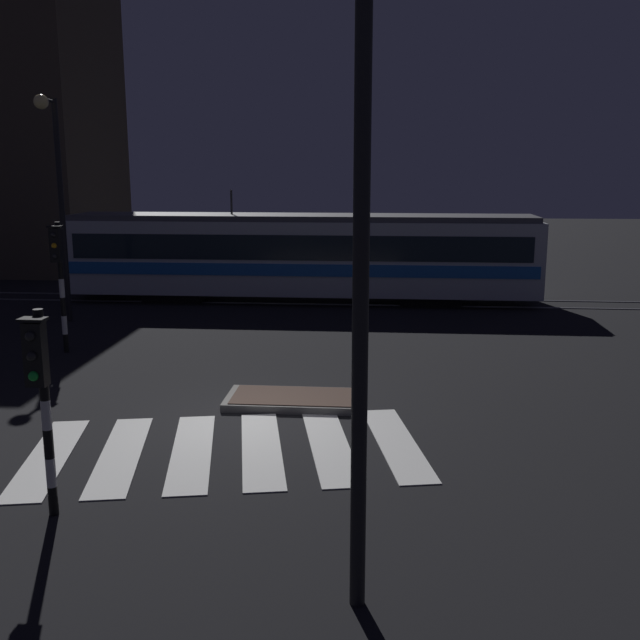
# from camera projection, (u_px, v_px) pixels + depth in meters

# --- Properties ---
(ground_plane) EXTENTS (120.00, 120.00, 0.00)m
(ground_plane) POSITION_uv_depth(u_px,v_px,m) (244.00, 420.00, 14.71)
(ground_plane) COLOR black
(rail_near) EXTENTS (80.00, 0.12, 0.03)m
(rail_near) POSITION_uv_depth(u_px,v_px,m) (307.00, 304.00, 27.02)
(rail_near) COLOR #59595E
(rail_near) RESTS_ON ground
(rail_far) EXTENTS (80.00, 0.12, 0.03)m
(rail_far) POSITION_uv_depth(u_px,v_px,m) (311.00, 297.00, 28.42)
(rail_far) COLOR #59595E
(rail_far) RESTS_ON ground
(crosswalk_zebra) EXTENTS (7.48, 4.94, 0.02)m
(crosswalk_zebra) POSITION_uv_depth(u_px,v_px,m) (227.00, 450.00, 13.13)
(crosswalk_zebra) COLOR silver
(crosswalk_zebra) RESTS_ON ground
(traffic_island) EXTENTS (2.91, 1.46, 0.18)m
(traffic_island) POSITION_uv_depth(u_px,v_px,m) (294.00, 399.00, 15.72)
(traffic_island) COLOR slate
(traffic_island) RESTS_ON ground
(traffic_light_corner_far_left) EXTENTS (0.36, 0.42, 3.56)m
(traffic_light_corner_far_left) POSITION_uv_depth(u_px,v_px,m) (59.00, 268.00, 19.52)
(traffic_light_corner_far_left) COLOR black
(traffic_light_corner_far_left) RESTS_ON ground
(traffic_light_kerb_mid_left) EXTENTS (0.36, 0.42, 3.06)m
(traffic_light_kerb_mid_left) POSITION_uv_depth(u_px,v_px,m) (41.00, 384.00, 10.22)
(traffic_light_kerb_mid_left) COLOR black
(traffic_light_kerb_mid_left) RESTS_ON ground
(street_lamp_trackside_left) EXTENTS (0.44, 1.21, 7.10)m
(street_lamp_trackside_left) POSITION_uv_depth(u_px,v_px,m) (56.00, 182.00, 22.98)
(street_lamp_trackside_left) COLOR black
(street_lamp_trackside_left) RESTS_ON ground
(street_lamp_near_kerb) EXTENTS (0.44, 1.21, 7.86)m
(street_lamp_near_kerb) POSITION_uv_depth(u_px,v_px,m) (361.00, 173.00, 7.30)
(street_lamp_near_kerb) COLOR black
(street_lamp_near_kerb) RESTS_ON ground
(tram) EXTENTS (17.60, 2.58, 4.15)m
(tram) POSITION_uv_depth(u_px,v_px,m) (302.00, 255.00, 27.38)
(tram) COLOR silver
(tram) RESTS_ON ground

